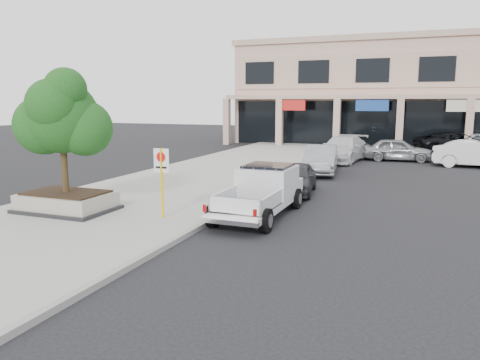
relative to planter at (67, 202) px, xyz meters
name	(u,v)px	position (x,y,z in m)	size (l,w,h in m)	color
ground	(244,236)	(6.70, -0.15, -0.48)	(120.00, 120.00, 0.00)	black
sidewalk	(178,187)	(1.20, 5.85, -0.40)	(8.00, 52.00, 0.15)	gray
curb	(260,193)	(5.15, 5.85, -0.40)	(0.20, 52.00, 0.15)	gray
strip_mall	(465,92)	(14.70, 33.78, 4.27)	(40.55, 12.43, 9.50)	#D09E92
planter	(67,202)	(0.00, 0.00, 0.00)	(3.20, 2.20, 0.68)	black
planter_tree	(68,117)	(0.13, 0.15, 2.94)	(2.90, 2.55, 4.00)	#302112
no_parking_sign	(162,173)	(3.65, 0.33, 1.16)	(0.55, 0.09, 2.30)	yellow
hedge	(252,180)	(4.80, 5.72, 0.14)	(1.10, 0.99, 0.94)	#164D1A
pickup_truck	(259,193)	(6.35, 2.18, 0.38)	(2.01, 5.42, 1.71)	white
curb_car_a	(296,178)	(6.45, 6.77, 0.19)	(1.57, 3.91, 1.33)	#2D2F33
curb_car_b	(321,160)	(6.31, 12.69, 0.30)	(1.64, 4.71, 1.55)	gray
curb_car_c	(343,149)	(6.58, 18.44, 0.36)	(2.33, 5.74, 1.66)	silver
curb_car_d	(350,146)	(6.54, 22.07, 0.25)	(2.40, 5.20, 1.45)	black
lot_car_a	(398,150)	(9.96, 20.05, 0.28)	(1.79, 4.45, 1.52)	gray
lot_car_b	(476,154)	(14.51, 18.47, 0.34)	(1.72, 4.92, 1.62)	silver
lot_car_d	(457,143)	(13.89, 25.95, 0.36)	(2.78, 6.04, 1.68)	black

